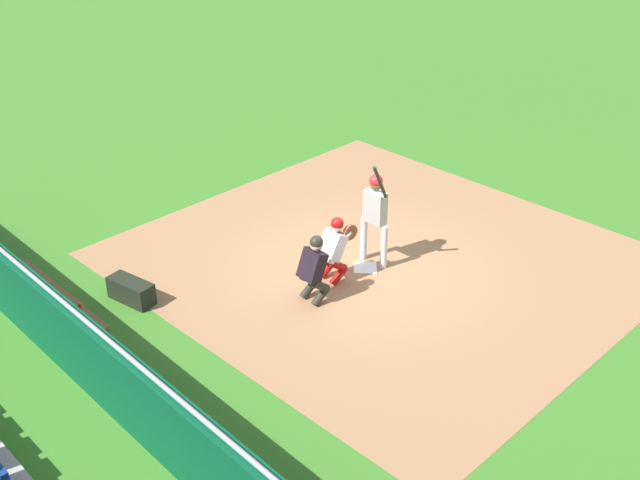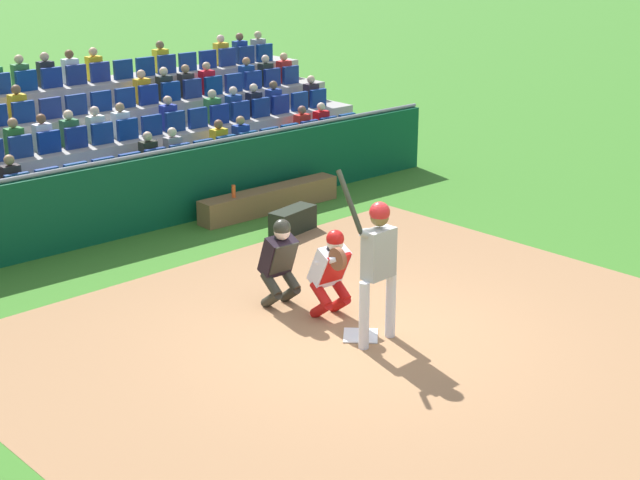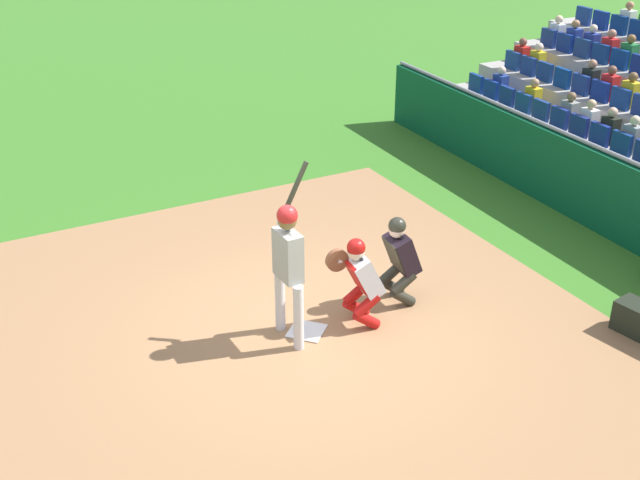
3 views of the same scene
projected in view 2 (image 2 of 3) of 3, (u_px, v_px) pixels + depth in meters
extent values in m
plane|color=#387524|center=(361.00, 337.00, 12.21)|extent=(160.00, 160.00, 0.00)
cube|color=#9E714A|center=(388.00, 349.00, 11.86)|extent=(9.35, 8.74, 0.01)
cube|color=white|center=(361.00, 335.00, 12.21)|extent=(0.62, 0.62, 0.02)
cylinder|color=silver|center=(391.00, 305.00, 12.08)|extent=(0.14, 0.14, 0.89)
cylinder|color=silver|center=(364.00, 316.00, 11.74)|extent=(0.14, 0.14, 0.89)
cube|color=#9C9C98|center=(379.00, 253.00, 11.66)|extent=(0.45, 0.25, 0.63)
sphere|color=brown|center=(380.00, 217.00, 11.51)|extent=(0.23, 0.23, 0.23)
sphere|color=red|center=(380.00, 212.00, 11.49)|extent=(0.26, 0.26, 0.26)
cylinder|color=#9C9C98|center=(375.00, 231.00, 11.55)|extent=(0.47, 0.11, 0.14)
cylinder|color=#9C9C98|center=(365.00, 234.00, 11.43)|extent=(0.17, 0.14, 0.13)
cylinder|color=#26281C|center=(350.00, 201.00, 11.41)|extent=(0.10, 0.44, 0.74)
sphere|color=black|center=(361.00, 233.00, 11.40)|extent=(0.06, 0.06, 0.06)
cylinder|color=#B3120F|center=(340.00, 304.00, 12.86)|extent=(0.17, 0.39, 0.34)
cylinder|color=#B3120F|center=(340.00, 288.00, 12.78)|extent=(0.17, 0.39, 0.33)
cylinder|color=#B3120F|center=(321.00, 309.00, 12.67)|extent=(0.17, 0.39, 0.34)
cylinder|color=#B3120F|center=(321.00, 294.00, 12.60)|extent=(0.17, 0.39, 0.33)
cube|color=silver|center=(329.00, 266.00, 12.60)|extent=(0.45, 0.49, 0.60)
cube|color=#B3120F|center=(335.00, 268.00, 12.51)|extent=(0.40, 0.28, 0.44)
sphere|color=beige|center=(335.00, 243.00, 12.39)|extent=(0.22, 0.22, 0.22)
cube|color=black|center=(335.00, 243.00, 12.39)|extent=(0.21, 0.14, 0.20)
sphere|color=#B3120F|center=(335.00, 239.00, 12.37)|extent=(0.24, 0.24, 0.24)
cylinder|color=brown|center=(338.00, 259.00, 12.21)|extent=(0.09, 0.30, 0.30)
cylinder|color=silver|center=(327.00, 261.00, 12.35)|extent=(0.13, 0.39, 0.22)
cylinder|color=#2B2B21|center=(290.00, 294.00, 13.19)|extent=(0.16, 0.39, 0.34)
cylinder|color=#2B2B21|center=(290.00, 279.00, 13.12)|extent=(0.16, 0.39, 0.33)
cylinder|color=#2B2B21|center=(271.00, 299.00, 13.00)|extent=(0.16, 0.39, 0.34)
cylinder|color=#2B2B21|center=(271.00, 284.00, 12.93)|extent=(0.16, 0.39, 0.33)
cube|color=black|center=(278.00, 256.00, 12.95)|extent=(0.44, 0.44, 0.60)
cube|color=#2B2B21|center=(283.00, 258.00, 12.86)|extent=(0.39, 0.23, 0.45)
sphere|color=beige|center=(282.00, 232.00, 12.75)|extent=(0.22, 0.22, 0.22)
cube|color=black|center=(282.00, 232.00, 12.75)|extent=(0.20, 0.12, 0.20)
sphere|color=#2B2B21|center=(282.00, 228.00, 12.73)|extent=(0.24, 0.24, 0.24)
cube|color=#09492B|center=(132.00, 197.00, 15.96)|extent=(13.77, 0.24, 1.28)
cylinder|color=gray|center=(130.00, 157.00, 15.74)|extent=(13.77, 0.07, 0.07)
cube|color=brown|center=(270.00, 200.00, 17.27)|extent=(2.93, 0.40, 0.44)
cylinder|color=#DE5321|center=(234.00, 191.00, 16.61)|extent=(0.07, 0.07, 0.22)
cube|color=black|center=(293.00, 220.00, 16.15)|extent=(0.94, 0.53, 0.41)
cube|color=#9C9891|center=(74.00, 194.00, 17.62)|extent=(15.15, 1.00, 0.42)
cube|color=navy|center=(347.00, 123.00, 21.61)|extent=(0.44, 0.10, 0.42)
cube|color=navy|center=(328.00, 126.00, 21.26)|extent=(0.44, 0.10, 0.42)
cube|color=red|center=(321.00, 122.00, 21.42)|extent=(0.32, 0.22, 0.52)
sphere|color=beige|center=(321.00, 107.00, 21.30)|extent=(0.19, 0.19, 0.19)
cube|color=navy|center=(309.00, 130.00, 20.90)|extent=(0.44, 0.10, 0.42)
cube|color=red|center=(302.00, 126.00, 21.06)|extent=(0.32, 0.22, 0.52)
sphere|color=brown|center=(302.00, 110.00, 20.95)|extent=(0.19, 0.19, 0.19)
cube|color=navy|center=(290.00, 134.00, 20.55)|extent=(0.44, 0.10, 0.42)
cube|color=navy|center=(269.00, 138.00, 20.20)|extent=(0.44, 0.10, 0.42)
cube|color=navy|center=(248.00, 142.00, 19.84)|extent=(0.44, 0.10, 0.42)
cube|color=navy|center=(241.00, 137.00, 20.00)|extent=(0.32, 0.22, 0.52)
sphere|color=#A87D54|center=(240.00, 120.00, 19.89)|extent=(0.19, 0.19, 0.19)
cube|color=navy|center=(226.00, 146.00, 19.49)|extent=(0.44, 0.10, 0.42)
cube|color=gold|center=(219.00, 141.00, 19.65)|extent=(0.32, 0.22, 0.52)
sphere|color=brown|center=(218.00, 124.00, 19.53)|extent=(0.19, 0.19, 0.19)
cube|color=navy|center=(203.00, 150.00, 19.14)|extent=(0.44, 0.10, 0.42)
cube|color=navy|center=(180.00, 154.00, 18.79)|extent=(0.44, 0.10, 0.42)
cube|color=gray|center=(173.00, 150.00, 18.95)|extent=(0.32, 0.22, 0.52)
sphere|color=beige|center=(172.00, 132.00, 18.83)|extent=(0.19, 0.19, 0.19)
cube|color=navy|center=(155.00, 159.00, 18.43)|extent=(0.44, 0.10, 0.42)
cube|color=#26291D|center=(148.00, 154.00, 18.59)|extent=(0.32, 0.22, 0.52)
sphere|color=tan|center=(147.00, 136.00, 18.48)|extent=(0.19, 0.19, 0.19)
cube|color=navy|center=(130.00, 164.00, 18.08)|extent=(0.44, 0.10, 0.42)
cube|color=navy|center=(104.00, 169.00, 17.73)|extent=(0.44, 0.10, 0.42)
cube|color=navy|center=(76.00, 174.00, 17.37)|extent=(0.44, 0.10, 0.42)
cube|color=navy|center=(47.00, 180.00, 17.02)|extent=(0.44, 0.10, 0.42)
cube|color=navy|center=(18.00, 185.00, 16.67)|extent=(0.44, 0.10, 0.42)
cube|color=#2C2525|center=(11.00, 180.00, 16.83)|extent=(0.32, 0.22, 0.52)
sphere|color=#A87A51|center=(9.00, 160.00, 16.71)|extent=(0.19, 0.19, 0.19)
cube|color=#9C9891|center=(49.00, 173.00, 18.26)|extent=(15.15, 1.00, 0.85)
cube|color=navy|center=(318.00, 98.00, 22.18)|extent=(0.44, 0.10, 0.42)
cube|color=#2F2530|center=(311.00, 95.00, 22.34)|extent=(0.32, 0.22, 0.52)
sphere|color=beige|center=(311.00, 79.00, 22.22)|extent=(0.19, 0.19, 0.19)
cube|color=navy|center=(300.00, 101.00, 21.83)|extent=(0.44, 0.10, 0.42)
cube|color=navy|center=(281.00, 104.00, 21.47)|extent=(0.44, 0.10, 0.42)
cube|color=navy|center=(274.00, 101.00, 21.63)|extent=(0.32, 0.22, 0.52)
sphere|color=brown|center=(273.00, 85.00, 21.52)|extent=(0.19, 0.19, 0.19)
cube|color=navy|center=(261.00, 108.00, 21.12)|extent=(0.44, 0.10, 0.42)
cube|color=#1C1F30|center=(254.00, 104.00, 21.28)|extent=(0.32, 0.22, 0.52)
sphere|color=beige|center=(254.00, 88.00, 21.16)|extent=(0.19, 0.19, 0.19)
cube|color=navy|center=(241.00, 111.00, 20.77)|extent=(0.44, 0.10, 0.42)
cube|color=navy|center=(234.00, 107.00, 20.93)|extent=(0.32, 0.22, 0.52)
sphere|color=beige|center=(233.00, 91.00, 20.81)|extent=(0.19, 0.19, 0.19)
cube|color=navy|center=(219.00, 114.00, 20.41)|extent=(0.44, 0.10, 0.42)
cube|color=#337B3D|center=(213.00, 110.00, 20.58)|extent=(0.32, 0.22, 0.52)
sphere|color=#C9B08C|center=(212.00, 94.00, 20.46)|extent=(0.19, 0.19, 0.19)
cube|color=navy|center=(198.00, 118.00, 20.06)|extent=(0.44, 0.10, 0.42)
cube|color=navy|center=(175.00, 122.00, 19.71)|extent=(0.44, 0.10, 0.42)
cube|color=navy|center=(168.00, 117.00, 19.87)|extent=(0.32, 0.22, 0.52)
sphere|color=tan|center=(168.00, 100.00, 19.75)|extent=(0.19, 0.19, 0.19)
cube|color=navy|center=(152.00, 125.00, 19.36)|extent=(0.44, 0.10, 0.42)
cube|color=navy|center=(127.00, 129.00, 19.00)|extent=(0.44, 0.10, 0.42)
cube|color=silver|center=(121.00, 125.00, 19.16)|extent=(0.32, 0.22, 0.52)
sphere|color=#A37D59|center=(120.00, 107.00, 19.05)|extent=(0.19, 0.19, 0.19)
cube|color=navy|center=(102.00, 133.00, 18.65)|extent=(0.44, 0.10, 0.42)
cube|color=silver|center=(96.00, 129.00, 18.81)|extent=(0.32, 0.22, 0.52)
sphere|color=beige|center=(94.00, 111.00, 18.69)|extent=(0.19, 0.19, 0.19)
cube|color=navy|center=(76.00, 138.00, 18.30)|extent=(0.44, 0.10, 0.42)
cube|color=#2E693D|center=(70.00, 133.00, 18.46)|extent=(0.32, 0.22, 0.52)
sphere|color=beige|center=(68.00, 115.00, 18.34)|extent=(0.19, 0.19, 0.19)
cube|color=navy|center=(49.00, 142.00, 17.94)|extent=(0.44, 0.10, 0.42)
cube|color=silver|center=(43.00, 137.00, 18.11)|extent=(0.32, 0.22, 0.52)
sphere|color=brown|center=(41.00, 119.00, 17.99)|extent=(0.19, 0.19, 0.19)
cube|color=navy|center=(21.00, 147.00, 17.59)|extent=(0.44, 0.10, 0.42)
cube|color=#2B6F2E|center=(15.00, 142.00, 17.75)|extent=(0.32, 0.22, 0.52)
sphere|color=#AA7953|center=(13.00, 123.00, 17.64)|extent=(0.19, 0.19, 0.19)
cube|color=#9C9891|center=(25.00, 153.00, 18.90)|extent=(15.15, 1.00, 1.27)
cube|color=navy|center=(291.00, 75.00, 22.75)|extent=(0.44, 0.10, 0.42)
cube|color=red|center=(284.00, 72.00, 22.91)|extent=(0.32, 0.22, 0.52)
sphere|color=#D9B17B|center=(284.00, 57.00, 22.79)|extent=(0.19, 0.19, 0.19)
cube|color=navy|center=(272.00, 78.00, 22.40)|extent=(0.44, 0.10, 0.42)
cube|color=#252E29|center=(266.00, 74.00, 22.56)|extent=(0.32, 0.22, 0.52)
sphere|color=beige|center=(265.00, 59.00, 22.44)|extent=(0.19, 0.19, 0.19)
cube|color=navy|center=(253.00, 80.00, 22.04)|extent=(0.44, 0.10, 0.42)
cube|color=navy|center=(247.00, 77.00, 22.20)|extent=(0.32, 0.22, 0.52)
sphere|color=#AB774F|center=(246.00, 61.00, 22.09)|extent=(0.19, 0.19, 0.19)
cube|color=navy|center=(234.00, 83.00, 21.69)|extent=(0.44, 0.10, 0.42)
cube|color=navy|center=(213.00, 86.00, 21.34)|extent=(0.44, 0.10, 0.42)
cube|color=red|center=(207.00, 82.00, 21.50)|extent=(0.32, 0.22, 0.52)
sphere|color=tan|center=(206.00, 66.00, 21.38)|extent=(0.19, 0.19, 0.19)
cube|color=navy|center=(192.00, 89.00, 20.99)|extent=(0.44, 0.10, 0.42)
cube|color=#2E2D2D|center=(186.00, 85.00, 21.15)|extent=(0.32, 0.22, 0.52)
sphere|color=#A47954|center=(185.00, 69.00, 21.03)|extent=(0.19, 0.19, 0.19)
cube|color=navy|center=(171.00, 92.00, 20.63)|extent=(0.44, 0.10, 0.42)
cube|color=#232D2C|center=(164.00, 88.00, 20.79)|extent=(0.32, 0.22, 0.52)
sphere|color=beige|center=(164.00, 71.00, 20.68)|extent=(0.19, 0.19, 0.19)
cube|color=navy|center=(148.00, 95.00, 20.28)|extent=(0.44, 0.10, 0.42)
cube|color=gold|center=(142.00, 91.00, 20.44)|extent=(0.32, 0.22, 0.52)
sphere|color=tan|center=(141.00, 74.00, 20.32)|extent=(0.19, 0.19, 0.19)
cube|color=navy|center=(125.00, 98.00, 19.93)|extent=(0.44, 0.10, 0.42)
cube|color=navy|center=(101.00, 101.00, 19.57)|extent=(0.44, 0.10, 0.42)
cube|color=navy|center=(76.00, 105.00, 19.22)|extent=(0.44, 0.10, 0.42)
cube|color=navy|center=(50.00, 108.00, 18.87)|extent=(0.44, 0.10, 0.42)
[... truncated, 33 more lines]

